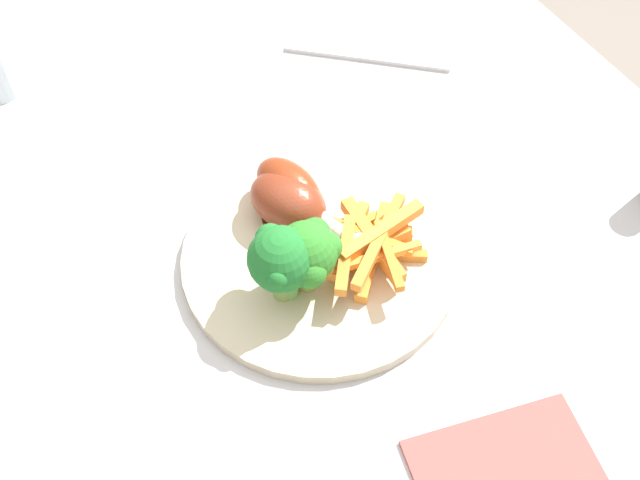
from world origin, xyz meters
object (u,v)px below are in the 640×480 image
object	(u,v)px
broccoli_floret_middle	(309,252)
chicken_drumstick_near	(291,203)
chicken_drumstick_extra	(292,190)
fork	(367,57)
dinner_plate	(320,258)
broccoli_floret_back	(281,258)
chicken_drumstick_far	(295,204)
carrot_fries_pile	(366,243)
broccoli_floret_front	(287,267)
dining_table	(340,278)

from	to	relation	value
broccoli_floret_middle	chicken_drumstick_near	distance (m)	0.08
chicken_drumstick_extra	fork	size ratio (longest dim) A/B	0.64
dinner_plate	broccoli_floret_back	bearing A→B (deg)	115.44
chicken_drumstick_far	chicken_drumstick_extra	xyz separation A→B (m)	(0.01, -0.00, 0.00)
carrot_fries_pile	fork	bearing A→B (deg)	-30.00
broccoli_floret_front	carrot_fries_pile	world-z (taller)	broccoli_floret_front
broccoli_floret_middle	chicken_drumstick_far	world-z (taller)	broccoli_floret_middle
dining_table	chicken_drumstick_extra	bearing A→B (deg)	56.31
broccoli_floret_front	chicken_drumstick_far	distance (m)	0.09
broccoli_floret_front	fork	world-z (taller)	broccoli_floret_front
dining_table	carrot_fries_pile	xyz separation A→B (m)	(-0.05, 0.01, 0.13)
broccoli_floret_front	broccoli_floret_back	xyz separation A→B (m)	(0.00, 0.00, 0.01)
broccoli_floret_back	dinner_plate	bearing A→B (deg)	-64.56
chicken_drumstick_extra	broccoli_floret_front	bearing A→B (deg)	151.98
dinner_plate	broccoli_floret_front	size ratio (longest dim) A/B	4.10
broccoli_floret_middle	chicken_drumstick_near	xyz separation A→B (m)	(0.07, -0.02, -0.02)
broccoli_floret_front	broccoli_floret_back	world-z (taller)	broccoli_floret_back
dining_table	broccoli_floret_middle	bearing A→B (deg)	132.65
broccoli_floret_back	chicken_drumstick_near	distance (m)	0.09
chicken_drumstick_far	fork	distance (m)	0.26
chicken_drumstick_extra	fork	xyz separation A→B (m)	(0.17, -0.18, -0.03)
dining_table	broccoli_floret_middle	world-z (taller)	broccoli_floret_middle
carrot_fries_pile	broccoli_floret_back	bearing A→B (deg)	92.87
broccoli_floret_front	chicken_drumstick_extra	distance (m)	0.10
carrot_fries_pile	chicken_drumstick_extra	size ratio (longest dim) A/B	1.06
chicken_drumstick_far	broccoli_floret_middle	bearing A→B (deg)	163.14
chicken_drumstick_extra	dinner_plate	bearing A→B (deg)	177.67
chicken_drumstick_extra	broccoli_floret_back	bearing A→B (deg)	149.20
chicken_drumstick_far	fork	size ratio (longest dim) A/B	0.70
broccoli_floret_front	carrot_fries_pile	bearing A→B (deg)	-84.07
carrot_fries_pile	chicken_drumstick_extra	xyz separation A→B (m)	(0.08, 0.03, 0.01)
broccoli_floret_front	chicken_drumstick_near	world-z (taller)	broccoli_floret_front
dinner_plate	broccoli_floret_front	world-z (taller)	broccoli_floret_front
broccoli_floret_back	chicken_drumstick_extra	xyz separation A→B (m)	(0.08, -0.05, -0.03)
chicken_drumstick_near	broccoli_floret_middle	bearing A→B (deg)	166.00
dinner_plate	chicken_drumstick_extra	distance (m)	0.07
dining_table	broccoli_floret_front	xyz separation A→B (m)	(-0.06, 0.09, 0.15)
dining_table	broccoli_floret_front	bearing A→B (deg)	125.49
dining_table	fork	xyz separation A→B (m)	(0.20, -0.14, 0.10)
broccoli_floret_middle	fork	size ratio (longest dim) A/B	0.39
broccoli_floret_middle	chicken_drumstick_near	bearing A→B (deg)	-14.00
dining_table	chicken_drumstick_extra	world-z (taller)	chicken_drumstick_extra
broccoli_floret_back	carrot_fries_pile	bearing A→B (deg)	-87.13
broccoli_floret_middle	broccoli_floret_back	world-z (taller)	broccoli_floret_back
broccoli_floret_middle	dinner_plate	bearing A→B (deg)	-42.58
chicken_drumstick_near	dining_table	bearing A→B (deg)	-105.20
broccoli_floret_back	carrot_fries_pile	xyz separation A→B (m)	(0.00, -0.08, -0.03)
dinner_plate	broccoli_floret_front	distance (m)	0.07
chicken_drumstick_near	fork	bearing A→B (deg)	-45.35
chicken_drumstick_far	broccoli_floret_back	bearing A→B (deg)	146.71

